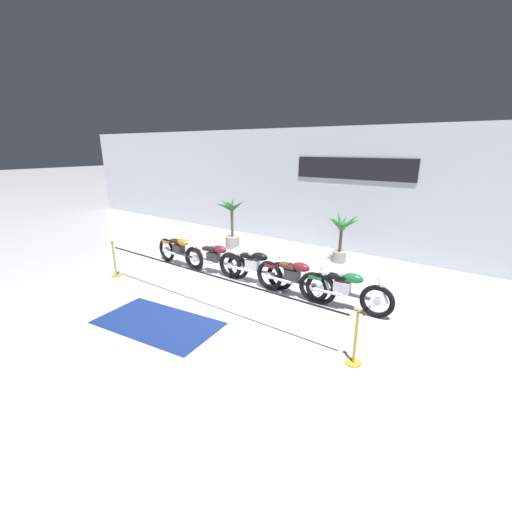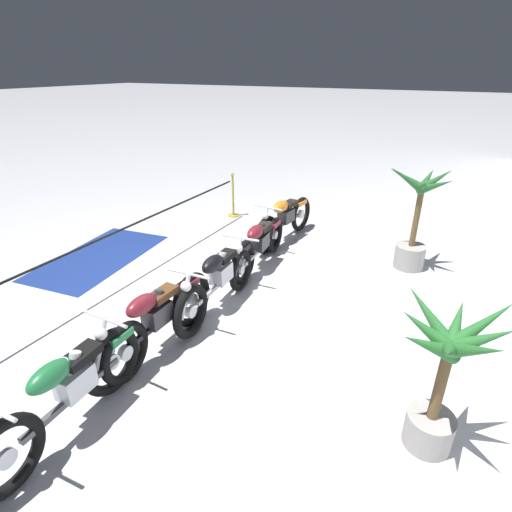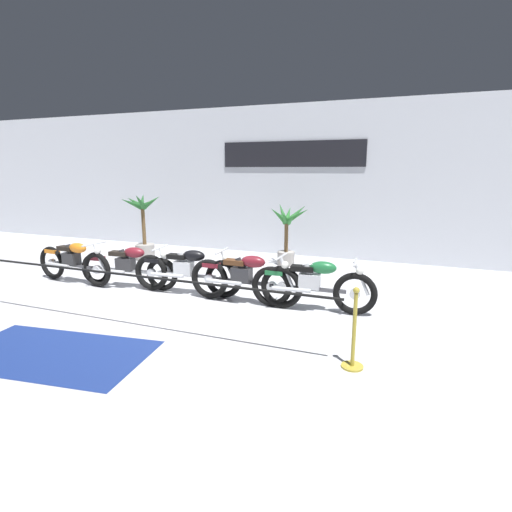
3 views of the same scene
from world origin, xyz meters
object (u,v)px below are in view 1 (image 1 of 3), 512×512
(motorcycle_maroon_1, at_px, (215,259))
(potted_palm_left_of_row, at_px, (232,226))
(motorcycle_green_4, at_px, (344,290))
(potted_palm_right_of_row, at_px, (341,235))
(floor_banner, at_px, (158,323))
(stanchion_mid_left, at_px, (355,345))
(motorcycle_black_2, at_px, (254,267))
(motorcycle_maroon_3, at_px, (294,278))
(stanchion_far_left, at_px, (167,269))
(motorcycle_orange_0, at_px, (180,251))

(motorcycle_maroon_1, xyz_separation_m, potted_palm_left_of_row, (-1.33, 2.35, 0.38))
(motorcycle_green_4, bearing_deg, potted_palm_right_of_row, 114.43)
(potted_palm_right_of_row, relative_size, floor_banner, 0.62)
(potted_palm_left_of_row, height_order, stanchion_mid_left, potted_palm_left_of_row)
(stanchion_mid_left, bearing_deg, motorcycle_black_2, 151.63)
(potted_palm_left_of_row, bearing_deg, motorcycle_maroon_3, -30.93)
(stanchion_mid_left, bearing_deg, motorcycle_maroon_3, 141.11)
(motorcycle_green_4, height_order, potted_palm_right_of_row, potted_palm_right_of_row)
(potted_palm_right_of_row, height_order, stanchion_mid_left, potted_palm_right_of_row)
(motorcycle_maroon_3, relative_size, stanchion_far_left, 0.32)
(motorcycle_orange_0, bearing_deg, stanchion_mid_left, -15.37)
(motorcycle_maroon_1, xyz_separation_m, motorcycle_maroon_3, (2.66, -0.04, 0.03))
(potted_palm_left_of_row, bearing_deg, stanchion_far_left, -71.09)
(motorcycle_maroon_3, height_order, motorcycle_green_4, motorcycle_maroon_3)
(stanchion_far_left, bearing_deg, motorcycle_green_4, 25.86)
(motorcycle_black_2, bearing_deg, potted_palm_right_of_row, 69.74)
(motorcycle_maroon_1, height_order, potted_palm_right_of_row, potted_palm_right_of_row)
(potted_palm_right_of_row, relative_size, stanchion_mid_left, 1.55)
(motorcycle_maroon_1, height_order, potted_palm_left_of_row, potted_palm_left_of_row)
(potted_palm_left_of_row, xyz_separation_m, potted_palm_right_of_row, (3.84, 0.80, 0.05))
(motorcycle_green_4, distance_m, floor_banner, 4.15)
(motorcycle_maroon_1, relative_size, motorcycle_black_2, 0.97)
(stanchion_far_left, bearing_deg, motorcycle_black_2, 56.30)
(potted_palm_right_of_row, xyz_separation_m, stanchion_mid_left, (2.38, -4.98, -0.53))
(motorcycle_orange_0, height_order, motorcycle_maroon_1, motorcycle_orange_0)
(motorcycle_maroon_3, distance_m, motorcycle_green_4, 1.27)
(motorcycle_green_4, bearing_deg, motorcycle_orange_0, -178.49)
(motorcycle_black_2, distance_m, motorcycle_maroon_3, 1.30)
(motorcycle_maroon_1, distance_m, motorcycle_green_4, 3.93)
(potted_palm_left_of_row, height_order, floor_banner, potted_palm_left_of_row)
(motorcycle_black_2, height_order, stanchion_far_left, stanchion_far_left)
(motorcycle_orange_0, bearing_deg, motorcycle_maroon_3, 1.14)
(motorcycle_orange_0, height_order, potted_palm_left_of_row, potted_palm_left_of_row)
(motorcycle_black_2, height_order, floor_banner, motorcycle_black_2)
(stanchion_far_left, xyz_separation_m, floor_banner, (0.92, -1.08, -0.69))
(motorcycle_black_2, relative_size, motorcycle_maroon_3, 1.05)
(motorcycle_black_2, distance_m, potted_palm_right_of_row, 3.31)
(potted_palm_left_of_row, bearing_deg, motorcycle_green_4, -23.92)
(motorcycle_maroon_3, height_order, potted_palm_left_of_row, potted_palm_left_of_row)
(motorcycle_orange_0, xyz_separation_m, potted_palm_left_of_row, (0.02, 2.47, 0.35))
(motorcycle_green_4, bearing_deg, motorcycle_maroon_3, -177.32)
(motorcycle_black_2, height_order, stanchion_mid_left, stanchion_mid_left)
(motorcycle_black_2, bearing_deg, stanchion_mid_left, -28.37)
(stanchion_far_left, bearing_deg, motorcycle_maroon_3, 35.05)
(motorcycle_maroon_1, relative_size, stanchion_far_left, 0.32)
(motorcycle_maroon_3, height_order, stanchion_far_left, stanchion_far_left)
(potted_palm_right_of_row, xyz_separation_m, floor_banner, (-1.48, -6.06, -0.88))
(potted_palm_right_of_row, bearing_deg, motorcycle_maroon_3, -87.24)
(motorcycle_green_4, xyz_separation_m, potted_palm_right_of_row, (-1.42, 3.13, 0.41))
(stanchion_far_left, bearing_deg, potted_palm_left_of_row, 108.91)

